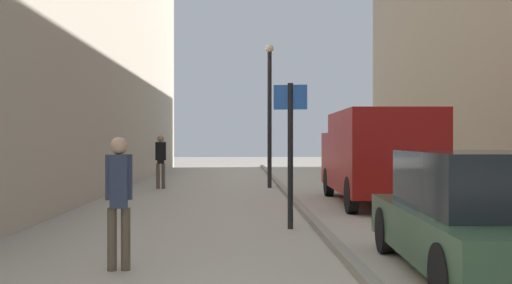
{
  "coord_description": "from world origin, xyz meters",
  "views": [
    {
      "loc": [
        0.16,
        -3.0,
        1.59
      ],
      "look_at": [
        0.65,
        12.77,
        1.53
      ],
      "focal_mm": 41.57,
      "sensor_mm": 36.0,
      "label": 1
    }
  ],
  "objects_px": {
    "lamp_post": "(270,106)",
    "pedestrian_main_foreground": "(119,194)",
    "street_sign_post": "(290,142)",
    "delivery_van": "(376,154)",
    "parked_car": "(481,215)",
    "pedestrian_mid_block": "(161,158)"
  },
  "relations": [
    {
      "from": "street_sign_post",
      "to": "delivery_van",
      "type": "bearing_deg",
      "value": -111.0
    },
    {
      "from": "lamp_post",
      "to": "pedestrian_main_foreground",
      "type": "bearing_deg",
      "value": -101.45
    },
    {
      "from": "delivery_van",
      "to": "street_sign_post",
      "type": "xyz_separation_m",
      "value": [
        -2.5,
        -4.07,
        0.32
      ]
    },
    {
      "from": "parked_car",
      "to": "lamp_post",
      "type": "distance_m",
      "value": 13.06
    },
    {
      "from": "pedestrian_main_foreground",
      "to": "lamp_post",
      "type": "distance_m",
      "value": 12.7
    },
    {
      "from": "delivery_van",
      "to": "lamp_post",
      "type": "relative_size",
      "value": 1.18
    },
    {
      "from": "parked_car",
      "to": "lamp_post",
      "type": "relative_size",
      "value": 0.9
    },
    {
      "from": "parked_car",
      "to": "street_sign_post",
      "type": "relative_size",
      "value": 1.65
    },
    {
      "from": "pedestrian_main_foreground",
      "to": "street_sign_post",
      "type": "height_order",
      "value": "street_sign_post"
    },
    {
      "from": "pedestrian_mid_block",
      "to": "lamp_post",
      "type": "xyz_separation_m",
      "value": [
        3.56,
        0.19,
        1.72
      ]
    },
    {
      "from": "lamp_post",
      "to": "delivery_van",
      "type": "bearing_deg",
      "value": -64.27
    },
    {
      "from": "pedestrian_mid_block",
      "to": "lamp_post",
      "type": "distance_m",
      "value": 3.96
    },
    {
      "from": "pedestrian_main_foreground",
      "to": "street_sign_post",
      "type": "relative_size",
      "value": 0.62
    },
    {
      "from": "pedestrian_mid_block",
      "to": "street_sign_post",
      "type": "bearing_deg",
      "value": -76.39
    },
    {
      "from": "delivery_van",
      "to": "pedestrian_mid_block",
      "type": "bearing_deg",
      "value": 142.99
    },
    {
      "from": "pedestrian_main_foreground",
      "to": "pedestrian_mid_block",
      "type": "distance_m",
      "value": 12.18
    },
    {
      "from": "pedestrian_mid_block",
      "to": "parked_car",
      "type": "bearing_deg",
      "value": -74.8
    },
    {
      "from": "pedestrian_main_foreground",
      "to": "parked_car",
      "type": "bearing_deg",
      "value": -14.55
    },
    {
      "from": "pedestrian_mid_block",
      "to": "parked_car",
      "type": "xyz_separation_m",
      "value": [
        5.33,
        -12.6,
        -0.29
      ]
    },
    {
      "from": "delivery_van",
      "to": "street_sign_post",
      "type": "relative_size",
      "value": 2.16
    },
    {
      "from": "delivery_van",
      "to": "lamp_post",
      "type": "distance_m",
      "value": 5.7
    },
    {
      "from": "parked_car",
      "to": "street_sign_post",
      "type": "bearing_deg",
      "value": 119.56
    }
  ]
}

